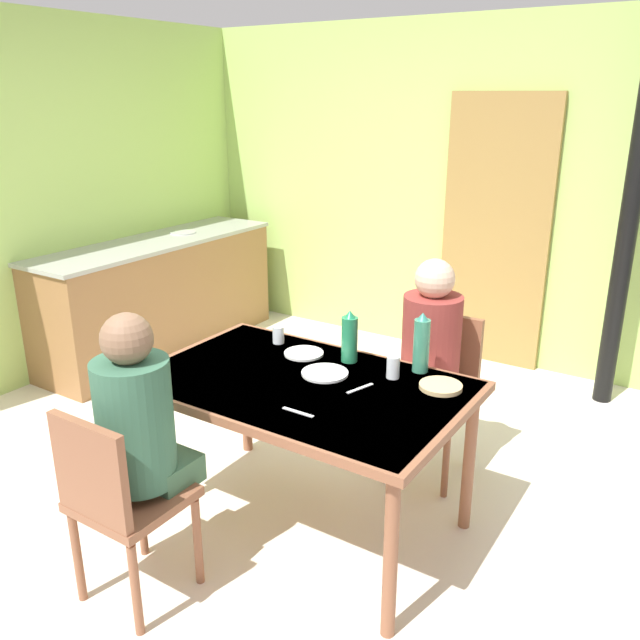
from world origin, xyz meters
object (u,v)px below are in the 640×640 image
(water_bottle_green_far, at_px, (350,338))
(chair_near_diner, at_px, (118,497))
(dining_table, at_px, (302,395))
(chair_far_diner, at_px, (437,385))
(person_far_diner, at_px, (430,343))
(water_bottle_green_near, at_px, (421,344))
(kitchen_counter, at_px, (159,295))
(person_near_diner, at_px, (138,418))

(water_bottle_green_far, bearing_deg, chair_near_diner, -107.79)
(dining_table, height_order, water_bottle_green_far, water_bottle_green_far)
(dining_table, xyz_separation_m, chair_far_diner, (0.32, 0.82, -0.19))
(chair_near_diner, relative_size, water_bottle_green_far, 3.37)
(person_far_diner, bearing_deg, water_bottle_green_near, 105.39)
(chair_far_diner, height_order, person_far_diner, person_far_diner)
(chair_far_diner, relative_size, person_far_diner, 1.13)
(kitchen_counter, relative_size, chair_near_diner, 2.44)
(water_bottle_green_far, bearing_deg, chair_far_diner, 62.51)
(kitchen_counter, bearing_deg, person_near_diner, -45.17)
(dining_table, bearing_deg, kitchen_counter, 150.36)
(chair_far_diner, distance_m, person_near_diner, 1.66)
(chair_near_diner, bearing_deg, chair_far_diner, 69.11)
(person_near_diner, xyz_separation_m, person_far_diner, (0.63, 1.37, 0.00))
(water_bottle_green_near, bearing_deg, person_far_diner, 105.39)
(chair_near_diner, distance_m, person_far_diner, 1.66)
(water_bottle_green_far, bearing_deg, person_near_diner, -110.01)
(chair_far_diner, bearing_deg, person_far_diner, 90.00)
(kitchen_counter, bearing_deg, dining_table, -29.64)
(dining_table, relative_size, water_bottle_green_far, 5.72)
(water_bottle_green_near, bearing_deg, chair_near_diner, -120.12)
(chair_near_diner, distance_m, water_bottle_green_far, 1.26)
(person_far_diner, bearing_deg, chair_near_diner, 67.41)
(chair_near_diner, relative_size, water_bottle_green_near, 3.02)
(kitchen_counter, relative_size, water_bottle_green_far, 8.24)
(dining_table, height_order, person_far_diner, person_far_diner)
(water_bottle_green_near, height_order, water_bottle_green_far, water_bottle_green_near)
(chair_near_diner, xyz_separation_m, water_bottle_green_near, (0.71, 1.22, 0.39))
(kitchen_counter, distance_m, person_near_diner, 2.82)
(chair_far_diner, bearing_deg, person_near_diner, 67.41)
(kitchen_counter, distance_m, chair_near_diner, 2.90)
(chair_near_diner, bearing_deg, person_near_diner, 90.00)
(chair_far_diner, relative_size, water_bottle_green_near, 3.02)
(person_far_diner, relative_size, water_bottle_green_near, 2.67)
(chair_far_diner, bearing_deg, kitchen_counter, -10.37)
(person_far_diner, xyz_separation_m, water_bottle_green_near, (0.08, -0.29, 0.11))
(chair_far_diner, xyz_separation_m, person_near_diner, (-0.63, -1.51, 0.28))
(dining_table, xyz_separation_m, person_far_diner, (0.32, 0.69, 0.10))
(person_near_diner, bearing_deg, kitchen_counter, 134.83)
(chair_far_diner, bearing_deg, water_bottle_green_near, 100.60)
(person_near_diner, distance_m, water_bottle_green_near, 1.30)
(person_near_diner, height_order, person_far_diner, same)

